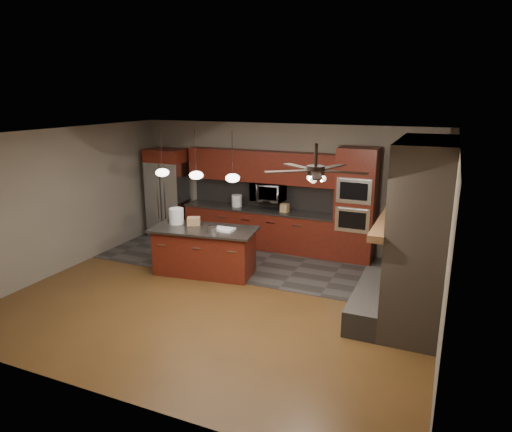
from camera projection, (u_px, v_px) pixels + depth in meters
The scene contains 22 objects.
ground at pixel (224, 295), 7.99m from camera, with size 7.00×7.00×0.00m, color #58371A.
ceiling at pixel (221, 134), 7.27m from camera, with size 7.00×6.00×0.02m, color white.
back_wall at pixel (284, 186), 10.29m from camera, with size 7.00×0.02×2.80m, color #72695B.
right_wall at pixel (448, 245), 6.29m from camera, with size 0.02×6.00×2.80m, color #72695B.
left_wall at pixel (64, 200), 8.96m from camera, with size 0.02×6.00×2.80m, color #72695B.
slate_tile_patch at pixel (263, 262), 9.59m from camera, with size 7.00×2.40×0.01m, color #383533.
fireplace_column at pixel (415, 240), 6.85m from camera, with size 1.30×2.10×2.80m.
back_cabinetry at pixel (260, 209), 10.37m from camera, with size 3.59×0.64×2.20m.
oven_tower at pixel (356, 205), 9.42m from camera, with size 0.80×0.63×2.38m.
microwave at pixel (268, 192), 10.20m from camera, with size 0.73×0.41×0.50m, color silver.
refrigerator at pixel (169, 193), 11.11m from camera, with size 0.93×0.75×2.15m.
kitchen_island at pixel (204, 251), 8.87m from camera, with size 2.12×1.18×0.92m.
white_bucket at pixel (176, 216), 9.04m from camera, with size 0.29×0.29×0.31m, color white.
paint_can at pixel (213, 230), 8.47m from camera, with size 0.16×0.16×0.11m, color #ADACB1.
paint_tray at pixel (224, 229), 8.62m from camera, with size 0.39×0.28×0.04m, color white.
cardboard_box at pixel (194, 221), 8.96m from camera, with size 0.25×0.18×0.16m, color #AA7F57.
counter_bucket at pixel (237, 201), 10.51m from camera, with size 0.24×0.24×0.27m, color white.
counter_box at pixel (285, 208), 10.02m from camera, with size 0.17×0.13×0.19m, color tan.
pendant_left at pixel (162, 172), 8.73m from camera, with size 0.26×0.26×0.92m.
pendant_center at pixel (196, 175), 8.45m from camera, with size 0.26×0.26×0.92m.
pendant_right at pixel (233, 178), 8.16m from camera, with size 0.26×0.26×0.92m.
ceiling_fan at pixel (316, 170), 5.96m from camera, with size 1.27×1.33×0.41m.
Camera 1 is at (3.42, -6.54, 3.41)m, focal length 32.00 mm.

